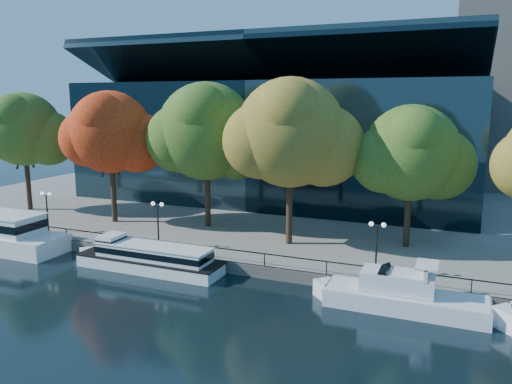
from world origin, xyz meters
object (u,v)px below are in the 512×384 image
at_px(tree_0, 25,131).
at_px(lamp_1, 158,214).
at_px(tree_4, 413,155).
at_px(tree_2, 208,134).
at_px(tree_3, 292,135).
at_px(tree_1, 111,134).
at_px(lamp_2, 377,236).
at_px(cruiser_near, 398,294).
at_px(lamp_0, 47,202).
at_px(tour_boat, 146,256).

relative_size(tree_0, lamp_1, 3.41).
relative_size(tree_0, tree_4, 1.10).
height_order(tree_2, tree_3, tree_3).
relative_size(tree_1, tree_3, 0.93).
bearing_deg(tree_3, lamp_1, -153.76).
relative_size(tree_2, lamp_1, 3.64).
distance_m(tree_1, lamp_2, 29.73).
distance_m(cruiser_near, lamp_0, 34.23).
height_order(tree_3, lamp_0, tree_3).
bearing_deg(tree_3, tour_boat, -138.87).
bearing_deg(tree_1, cruiser_near, -17.24).
distance_m(tree_0, tree_3, 33.27).
height_order(tree_1, lamp_1, tree_1).
bearing_deg(tree_2, lamp_0, -149.37).
xyz_separation_m(tree_2, tree_4, (19.69, 0.25, -1.36)).
height_order(cruiser_near, tree_3, tree_3).
relative_size(tree_1, lamp_2, 3.43).
bearing_deg(lamp_0, tree_4, 14.03).
height_order(cruiser_near, lamp_0, lamp_0).
xyz_separation_m(tour_boat, tree_1, (-10.25, 9.26, 9.24)).
bearing_deg(tree_0, tree_2, 2.47).
distance_m(tour_boat, tree_4, 24.19).
relative_size(tour_boat, tree_1, 1.01).
xyz_separation_m(tree_0, tree_3, (33.22, -1.83, 0.52)).
relative_size(tour_boat, tree_3, 0.94).
bearing_deg(tree_3, tree_2, 163.80).
bearing_deg(lamp_2, tree_0, 170.36).
xyz_separation_m(tour_boat, tree_3, (9.74, 8.51, 9.71)).
relative_size(tour_boat, lamp_2, 3.45).
relative_size(cruiser_near, tree_3, 0.79).
relative_size(tree_3, lamp_0, 3.69).
xyz_separation_m(cruiser_near, tree_4, (-0.58, 11.79, 8.13)).
bearing_deg(lamp_2, tree_2, 156.06).
relative_size(cruiser_near, lamp_0, 2.90).
height_order(tour_boat, lamp_2, lamp_2).
distance_m(tree_3, lamp_2, 12.05).
height_order(cruiser_near, tree_2, tree_2).
xyz_separation_m(tour_boat, lamp_1, (-0.89, 3.26, 2.86)).
xyz_separation_m(cruiser_near, lamp_2, (-2.06, 3.46, 2.93)).
distance_m(tree_0, tree_1, 13.27).
xyz_separation_m(tour_boat, lamp_2, (18.16, 3.26, 2.86)).
height_order(tree_0, lamp_1, tree_0).
height_order(lamp_1, lamp_2, same).
height_order(tour_boat, tree_2, tree_2).
height_order(tour_boat, cruiser_near, cruiser_near).
distance_m(tour_boat, lamp_1, 4.43).
height_order(tour_boat, tree_1, tree_1).
distance_m(tour_boat, lamp_2, 18.67).
bearing_deg(tree_4, tour_boat, -149.44).
bearing_deg(lamp_0, lamp_2, 0.00).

